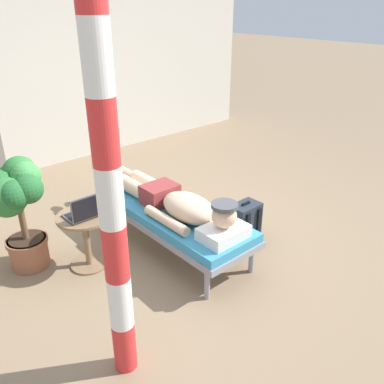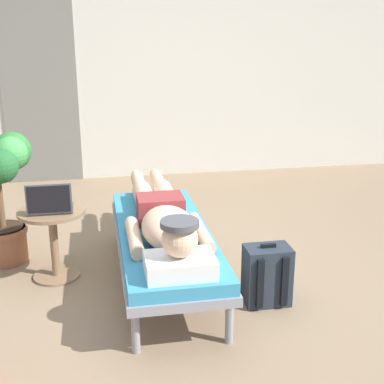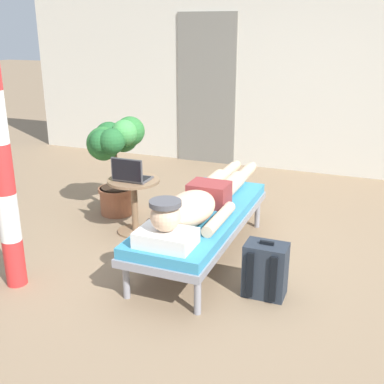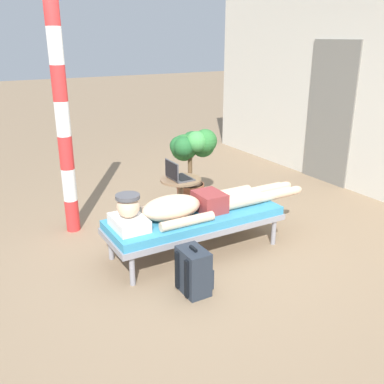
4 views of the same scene
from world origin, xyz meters
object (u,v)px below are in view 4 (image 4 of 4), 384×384
Objects in this scene: person_reclining at (192,205)px; backpack at (194,271)px; potted_plant at (192,154)px; porch_post at (63,119)px; lounge_chair at (195,220)px; side_table at (181,192)px; laptop at (177,175)px.

backpack is at bearing -29.07° from person_reclining.
potted_plant is 0.39× the size of porch_post.
porch_post reaches higher than backpack.
lounge_chair is at bearing 90.00° from person_reclining.
backpack is at bearing -24.60° from side_table.
side_table reaches higher than lounge_chair.
person_reclining is 0.84m from side_table.
backpack reaches higher than lounge_chair.
person_reclining is 7.00× the size of laptop.
lounge_chair is at bearing -15.04° from laptop.
laptop reaches higher than person_reclining.
person_reclining is 1.64m from porch_post.
side_table is 0.21× the size of porch_post.
person_reclining is 1.38m from potted_plant.
backpack is at bearing -29.61° from potted_plant.
porch_post is (0.04, -1.59, 0.60)m from potted_plant.
potted_plant is (-1.19, 0.68, 0.15)m from person_reclining.
backpack is (0.63, -0.35, -0.32)m from person_reclining.
laptop is 1.57m from backpack.
person_reclining is at bearing -17.24° from laptop.
laptop reaches higher than side_table.
porch_post reaches higher than laptop.
lounge_chair is 0.18m from person_reclining.
backpack is (0.63, -0.38, -0.15)m from lounge_chair.
person_reclining is at bearing -20.65° from side_table.
lounge_chair is 1.81× the size of potted_plant.
potted_plant reaches higher than lounge_chair.
porch_post is (-0.37, -1.19, 0.91)m from side_table.
side_table is 1.55m from backpack.
person_reclining reaches higher than lounge_chair.
person_reclining is 0.86× the size of porch_post.
laptop is 0.73× the size of backpack.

